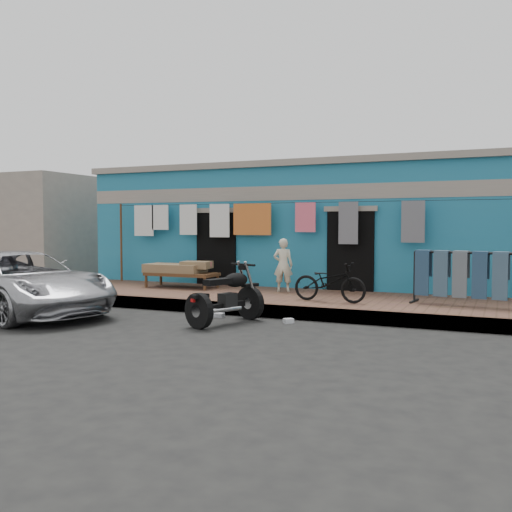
{
  "coord_description": "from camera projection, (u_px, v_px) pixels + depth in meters",
  "views": [
    {
      "loc": [
        4.6,
        -8.45,
        1.76
      ],
      "look_at": [
        0.0,
        2.0,
        1.15
      ],
      "focal_mm": 40.0,
      "sensor_mm": 36.0,
      "label": 1
    }
  ],
  "objects": [
    {
      "name": "ground",
      "position": [
        209.0,
        329.0,
        9.67
      ],
      "size": [
        80.0,
        80.0,
        0.0
      ],
      "primitive_type": "plane",
      "color": "black",
      "rests_on": "ground"
    },
    {
      "name": "sidewalk",
      "position": [
        274.0,
        301.0,
        12.41
      ],
      "size": [
        28.0,
        3.0,
        0.25
      ],
      "primitive_type": "cube",
      "color": "brown",
      "rests_on": "ground"
    },
    {
      "name": "curb",
      "position": [
        247.0,
        310.0,
        11.08
      ],
      "size": [
        28.0,
        0.1,
        0.25
      ],
      "primitive_type": "cube",
      "color": "gray",
      "rests_on": "ground"
    },
    {
      "name": "building",
      "position": [
        327.0,
        228.0,
        15.97
      ],
      "size": [
        12.2,
        5.2,
        3.36
      ],
      "color": "teal",
      "rests_on": "ground"
    },
    {
      "name": "neighbor_left",
      "position": [
        31.0,
        227.0,
        20.4
      ],
      "size": [
        6.0,
        5.0,
        3.4
      ],
      "primitive_type": "cube",
      "color": "#9E9384",
      "rests_on": "ground"
    },
    {
      "name": "clothesline",
      "position": [
        258.0,
        224.0,
        13.84
      ],
      "size": [
        10.06,
        0.06,
        2.1
      ],
      "color": "brown",
      "rests_on": "sidewalk"
    },
    {
      "name": "car",
      "position": [
        19.0,
        282.0,
        11.25
      ],
      "size": [
        4.98,
        3.21,
        1.29
      ],
      "primitive_type": "imported",
      "rotation": [
        0.0,
        0.0,
        1.31
      ],
      "color": "#B3B3B8",
      "rests_on": "ground"
    },
    {
      "name": "seated_person",
      "position": [
        283.0,
        265.0,
        13.0
      ],
      "size": [
        0.5,
        0.39,
        1.22
      ],
      "primitive_type": "imported",
      "rotation": [
        0.0,
        0.0,
        3.37
      ],
      "color": "beige",
      "rests_on": "sidewalk"
    },
    {
      "name": "bicycle",
      "position": [
        330.0,
        278.0,
        11.29
      ],
      "size": [
        1.53,
        0.66,
        0.96
      ],
      "primitive_type": "imported",
      "rotation": [
        0.0,
        0.0,
        1.48
      ],
      "color": "black",
      "rests_on": "sidewalk"
    },
    {
      "name": "motorcycle",
      "position": [
        226.0,
        294.0,
        10.17
      ],
      "size": [
        1.53,
        1.98,
        1.06
      ],
      "primitive_type": null,
      "rotation": [
        0.0,
        0.0,
        -0.31
      ],
      "color": "black",
      "rests_on": "ground"
    },
    {
      "name": "charpoy",
      "position": [
        182.0,
        275.0,
        13.89
      ],
      "size": [
        1.85,
        0.9,
        0.62
      ],
      "primitive_type": null,
      "rotation": [
        0.0,
        0.0,
        0.01
      ],
      "color": "brown",
      "rests_on": "sidewalk"
    },
    {
      "name": "jeans_rack",
      "position": [
        471.0,
        278.0,
        10.69
      ],
      "size": [
        2.34,
        1.03,
        1.07
      ],
      "primitive_type": null,
      "rotation": [
        0.0,
        0.0,
        -0.13
      ],
      "color": "black",
      "rests_on": "sidewalk"
    },
    {
      "name": "litter_a",
      "position": [
        219.0,
        315.0,
        10.94
      ],
      "size": [
        0.18,
        0.14,
        0.08
      ],
      "primitive_type": "cube",
      "rotation": [
        0.0,
        0.0,
        -0.0
      ],
      "color": "silver",
      "rests_on": "ground"
    },
    {
      "name": "litter_b",
      "position": [
        288.0,
        321.0,
        10.27
      ],
      "size": [
        0.21,
        0.21,
        0.08
      ],
      "primitive_type": "cube",
      "rotation": [
        0.0,
        0.0,
        0.79
      ],
      "color": "silver",
      "rests_on": "ground"
    },
    {
      "name": "litter_c",
      "position": [
        207.0,
        316.0,
        10.77
      ],
      "size": [
        0.19,
        0.23,
        0.09
      ],
      "primitive_type": "cube",
      "rotation": [
        0.0,
        0.0,
        1.52
      ],
      "color": "silver",
      "rests_on": "ground"
    }
  ]
}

